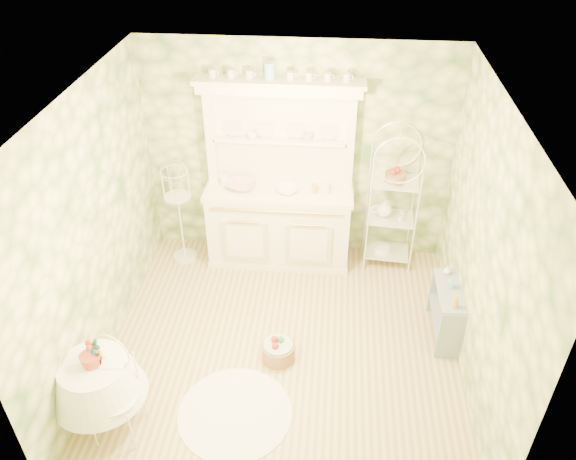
# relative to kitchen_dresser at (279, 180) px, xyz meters

# --- Properties ---
(floor) EXTENTS (3.60, 3.60, 0.00)m
(floor) POSITION_rel_kitchen_dresser_xyz_m (0.20, -1.52, -1.15)
(floor) COLOR tan
(floor) RESTS_ON ground
(ceiling) EXTENTS (3.60, 3.60, 0.00)m
(ceiling) POSITION_rel_kitchen_dresser_xyz_m (0.20, -1.52, 1.56)
(ceiling) COLOR white
(ceiling) RESTS_ON floor
(wall_left) EXTENTS (3.60, 3.60, 0.00)m
(wall_left) POSITION_rel_kitchen_dresser_xyz_m (-1.60, -1.52, 0.21)
(wall_left) COLOR beige
(wall_left) RESTS_ON floor
(wall_right) EXTENTS (3.60, 3.60, 0.00)m
(wall_right) POSITION_rel_kitchen_dresser_xyz_m (2.00, -1.52, 0.21)
(wall_right) COLOR beige
(wall_right) RESTS_ON floor
(wall_back) EXTENTS (3.60, 3.60, 0.00)m
(wall_back) POSITION_rel_kitchen_dresser_xyz_m (0.20, 0.28, 0.21)
(wall_back) COLOR beige
(wall_back) RESTS_ON floor
(wall_front) EXTENTS (3.60, 3.60, 0.00)m
(wall_front) POSITION_rel_kitchen_dresser_xyz_m (0.20, -3.32, 0.21)
(wall_front) COLOR beige
(wall_front) RESTS_ON floor
(kitchen_dresser) EXTENTS (1.87, 0.61, 2.29)m
(kitchen_dresser) POSITION_rel_kitchen_dresser_xyz_m (0.00, 0.00, 0.00)
(kitchen_dresser) COLOR white
(kitchen_dresser) RESTS_ON floor
(bakers_rack) EXTENTS (0.57, 0.43, 1.74)m
(bakers_rack) POSITION_rel_kitchen_dresser_xyz_m (1.34, 0.07, -0.27)
(bakers_rack) COLOR white
(bakers_rack) RESTS_ON floor
(side_shelf) EXTENTS (0.31, 0.75, 0.63)m
(side_shelf) POSITION_rel_kitchen_dresser_xyz_m (1.88, -1.17, -0.83)
(side_shelf) COLOR #8392A4
(side_shelf) RESTS_ON floor
(round_table) EXTENTS (0.72, 0.72, 0.69)m
(round_table) POSITION_rel_kitchen_dresser_xyz_m (-1.34, -2.55, -0.80)
(round_table) COLOR white
(round_table) RESTS_ON floor
(cafe_chair) EXTENTS (0.46, 0.46, 0.79)m
(cafe_chair) POSITION_rel_kitchen_dresser_xyz_m (-1.15, -2.67, -0.75)
(cafe_chair) COLOR white
(cafe_chair) RESTS_ON floor
(birdcage_stand) EXTENTS (0.36, 0.36, 1.39)m
(birdcage_stand) POSITION_rel_kitchen_dresser_xyz_m (-1.20, -0.10, -0.45)
(birdcage_stand) COLOR white
(birdcage_stand) RESTS_ON floor
(floor_basket) EXTENTS (0.47, 0.47, 0.24)m
(floor_basket) POSITION_rel_kitchen_dresser_xyz_m (0.16, -1.68, -1.02)
(floor_basket) COLOR #9C6E4C
(floor_basket) RESTS_ON floor
(lace_rug) EXTENTS (1.35, 1.35, 0.01)m
(lace_rug) POSITION_rel_kitchen_dresser_xyz_m (-0.17, -2.40, -1.14)
(lace_rug) COLOR white
(lace_rug) RESTS_ON floor
(bowl_floral) EXTENTS (0.39, 0.39, 0.08)m
(bowl_floral) POSITION_rel_kitchen_dresser_xyz_m (-0.44, -0.00, -0.13)
(bowl_floral) COLOR white
(bowl_floral) RESTS_ON kitchen_dresser
(bowl_white) EXTENTS (0.34, 0.34, 0.08)m
(bowl_white) POSITION_rel_kitchen_dresser_xyz_m (0.10, -0.05, -0.13)
(bowl_white) COLOR white
(bowl_white) RESTS_ON kitchen_dresser
(cup_left) EXTENTS (0.15, 0.15, 0.09)m
(cup_left) POSITION_rel_kitchen_dresser_xyz_m (-0.32, 0.16, 0.47)
(cup_left) COLOR white
(cup_left) RESTS_ON kitchen_dresser
(cup_right) EXTENTS (0.11, 0.11, 0.10)m
(cup_right) POSITION_rel_kitchen_dresser_xyz_m (0.32, 0.14, 0.47)
(cup_right) COLOR white
(cup_right) RESTS_ON kitchen_dresser
(potted_geranium) EXTENTS (0.16, 0.14, 0.26)m
(potted_geranium) POSITION_rel_kitchen_dresser_xyz_m (-1.29, -2.54, -0.30)
(potted_geranium) COLOR #3F7238
(potted_geranium) RESTS_ON round_table
(bottle_amber) EXTENTS (0.08, 0.08, 0.16)m
(bottle_amber) POSITION_rel_kitchen_dresser_xyz_m (1.88, -1.43, -0.46)
(bottle_amber) COLOR gold
(bottle_amber) RESTS_ON side_shelf
(bottle_blue) EXTENTS (0.06, 0.06, 0.11)m
(bottle_blue) POSITION_rel_kitchen_dresser_xyz_m (1.88, -1.14, -0.49)
(bottle_blue) COLOR #7DB7D3
(bottle_blue) RESTS_ON side_shelf
(bottle_glass) EXTENTS (0.09, 0.09, 0.10)m
(bottle_glass) POSITION_rel_kitchen_dresser_xyz_m (1.88, -0.91, -0.50)
(bottle_glass) COLOR silver
(bottle_glass) RESTS_ON side_shelf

